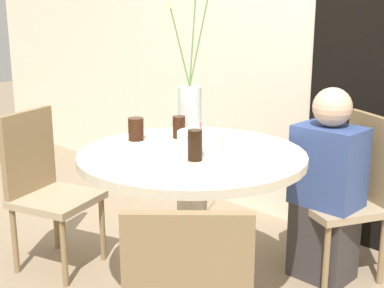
% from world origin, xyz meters
% --- Properties ---
extents(wall_back, '(8.00, 0.05, 2.60)m').
position_xyz_m(wall_back, '(0.00, 1.22, 1.30)').
color(wall_back, beige).
rests_on(wall_back, ground_plane).
extents(doorway_panel, '(0.90, 0.01, 2.05)m').
position_xyz_m(doorway_panel, '(0.34, 1.18, 1.02)').
color(doorway_panel, black).
rests_on(doorway_panel, ground_plane).
extents(dining_table, '(1.07, 1.07, 0.77)m').
position_xyz_m(dining_table, '(0.00, 0.00, 0.61)').
color(dining_table, beige).
rests_on(dining_table, ground_plane).
extents(chair_near_front, '(0.54, 0.54, 0.88)m').
position_xyz_m(chair_near_front, '(0.41, 0.81, 0.49)').
color(chair_near_front, '#9E896B').
rests_on(chair_near_front, ground_plane).
extents(chair_left_flank, '(0.50, 0.50, 0.88)m').
position_xyz_m(chair_left_flank, '(-0.86, -0.28, 0.49)').
color(chair_left_flank, '#9E896B').
rests_on(chair_left_flank, ground_plane).
extents(birthday_cake, '(0.22, 0.22, 0.13)m').
position_xyz_m(birthday_cake, '(-0.02, 0.08, 0.81)').
color(birthday_cake, white).
rests_on(birthday_cake, dining_table).
extents(flower_vase, '(0.23, 0.26, 0.78)m').
position_xyz_m(flower_vase, '(-0.30, 0.30, 0.96)').
color(flower_vase, silver).
rests_on(flower_vase, dining_table).
extents(side_plate, '(0.20, 0.20, 0.01)m').
position_xyz_m(side_plate, '(-0.20, -0.10, 0.78)').
color(side_plate, silver).
rests_on(side_plate, dining_table).
extents(drink_glass_0, '(0.07, 0.07, 0.11)m').
position_xyz_m(drink_glass_0, '(-0.25, 0.16, 0.83)').
color(drink_glass_0, '#33190C').
rests_on(drink_glass_0, dining_table).
extents(drink_glass_1, '(0.08, 0.08, 0.11)m').
position_xyz_m(drink_glass_1, '(-0.37, -0.03, 0.83)').
color(drink_glass_1, '#33190C').
rests_on(drink_glass_1, dining_table).
extents(drink_glass_2, '(0.07, 0.07, 0.14)m').
position_xyz_m(drink_glass_2, '(0.10, -0.08, 0.84)').
color(drink_glass_2, black).
rests_on(drink_glass_2, dining_table).
extents(person_guest, '(0.34, 0.24, 1.04)m').
position_xyz_m(person_guest, '(0.34, 0.67, 0.49)').
color(person_guest, '#383333').
rests_on(person_guest, ground_plane).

